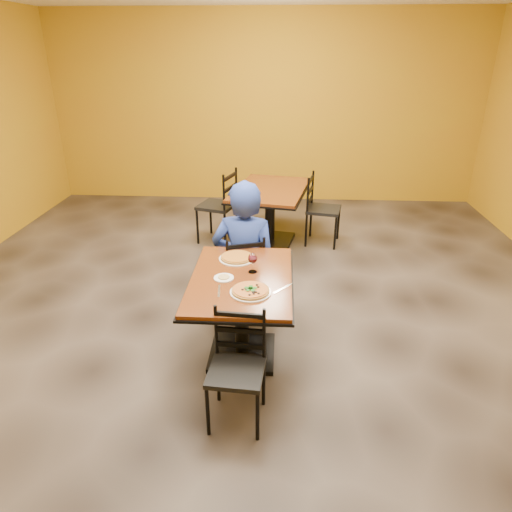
# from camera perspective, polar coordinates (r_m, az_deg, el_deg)

# --- Properties ---
(floor) EXTENTS (7.00, 8.00, 0.01)m
(floor) POSITION_cam_1_polar(r_m,az_deg,el_deg) (4.43, -1.16, -8.37)
(floor) COLOR black
(floor) RESTS_ON ground
(wall_back) EXTENTS (7.00, 0.01, 3.00)m
(wall_back) POSITION_cam_1_polar(r_m,az_deg,el_deg) (7.76, 1.14, 17.92)
(wall_back) COLOR #A87012
(wall_back) RESTS_ON ground
(table_main) EXTENTS (0.83, 1.23, 0.75)m
(table_main) POSITION_cam_1_polar(r_m,az_deg,el_deg) (3.71, -1.83, -5.37)
(table_main) COLOR brown
(table_main) RESTS_ON floor
(table_second) EXTENTS (1.14, 1.49, 0.75)m
(table_second) POSITION_cam_1_polar(r_m,az_deg,el_deg) (6.03, 1.78, 6.80)
(table_second) COLOR brown
(table_second) RESTS_ON floor
(chair_main_near) EXTENTS (0.40, 0.40, 0.82)m
(chair_main_near) POSITION_cam_1_polar(r_m,az_deg,el_deg) (3.18, -2.50, -14.41)
(chair_main_near) COLOR black
(chair_main_near) RESTS_ON floor
(chair_main_far) EXTENTS (0.47, 0.47, 0.84)m
(chair_main_far) POSITION_cam_1_polar(r_m,az_deg,el_deg) (4.43, -1.73, -2.08)
(chair_main_far) COLOR black
(chair_main_far) RESTS_ON floor
(chair_second_left) EXTENTS (0.56, 0.56, 0.99)m
(chair_second_left) POSITION_cam_1_polar(r_m,az_deg,el_deg) (6.11, -4.95, 6.28)
(chair_second_left) COLOR black
(chair_second_left) RESTS_ON floor
(chair_second_right) EXTENTS (0.50, 0.50, 0.93)m
(chair_second_right) POSITION_cam_1_polar(r_m,az_deg,el_deg) (6.09, 8.51, 5.76)
(chair_second_right) COLOR black
(chair_second_right) RESTS_ON floor
(diner) EXTENTS (0.69, 0.49, 1.33)m
(diner) POSITION_cam_1_polar(r_m,az_deg,el_deg) (4.37, -1.43, 1.09)
(diner) COLOR navy
(diner) RESTS_ON floor
(plate_main) EXTENTS (0.31, 0.31, 0.01)m
(plate_main) POSITION_cam_1_polar(r_m,az_deg,el_deg) (3.40, -0.70, -4.57)
(plate_main) COLOR white
(plate_main) RESTS_ON table_main
(pizza_main) EXTENTS (0.28, 0.28, 0.02)m
(pizza_main) POSITION_cam_1_polar(r_m,az_deg,el_deg) (3.39, -0.70, -4.33)
(pizza_main) COLOR maroon
(pizza_main) RESTS_ON plate_main
(plate_far) EXTENTS (0.31, 0.31, 0.01)m
(plate_far) POSITION_cam_1_polar(r_m,az_deg,el_deg) (3.93, -2.43, -0.33)
(plate_far) COLOR white
(plate_far) RESTS_ON table_main
(pizza_far) EXTENTS (0.28, 0.28, 0.02)m
(pizza_far) POSITION_cam_1_polar(r_m,az_deg,el_deg) (3.92, -2.43, -0.12)
(pizza_far) COLOR gold
(pizza_far) RESTS_ON plate_far
(side_plate) EXTENTS (0.16, 0.16, 0.01)m
(side_plate) POSITION_cam_1_polar(r_m,az_deg,el_deg) (3.61, -4.07, -2.77)
(side_plate) COLOR white
(side_plate) RESTS_ON table_main
(dip) EXTENTS (0.09, 0.09, 0.01)m
(dip) POSITION_cam_1_polar(r_m,az_deg,el_deg) (3.60, -4.08, -2.65)
(dip) COLOR tan
(dip) RESTS_ON side_plate
(wine_glass) EXTENTS (0.08, 0.08, 0.18)m
(wine_glass) POSITION_cam_1_polar(r_m,az_deg,el_deg) (3.66, -0.43, -0.76)
(wine_glass) COLOR white
(wine_glass) RESTS_ON table_main
(fork) EXTENTS (0.03, 0.19, 0.00)m
(fork) POSITION_cam_1_polar(r_m,az_deg,el_deg) (3.43, -4.67, -4.40)
(fork) COLOR silver
(fork) RESTS_ON table_main
(knife) EXTENTS (0.15, 0.17, 0.00)m
(knife) POSITION_cam_1_polar(r_m,az_deg,el_deg) (3.46, 3.40, -4.10)
(knife) COLOR silver
(knife) RESTS_ON table_main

